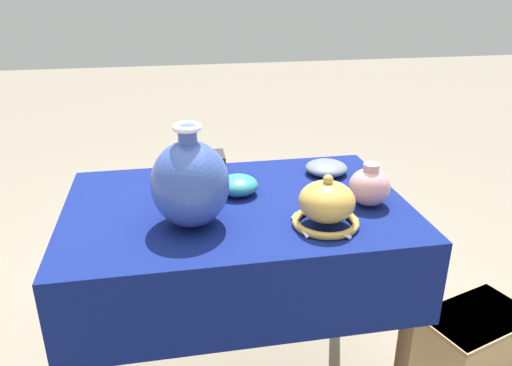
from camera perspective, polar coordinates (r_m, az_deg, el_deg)
The scene contains 8 objects.
display_table at distance 1.60m, azimuth -2.11°, elevation -5.34°, with size 1.07×0.71×0.76m.
vase_tall_bulbous at distance 1.40m, azimuth -7.53°, elevation -0.01°, with size 0.22×0.22×0.30m.
vase_dome_bell at distance 1.42m, azimuth 8.06°, elevation -2.59°, with size 0.20×0.20×0.16m.
mosaic_tile_box at distance 1.75m, azimuth -5.49°, elevation 1.95°, with size 0.12×0.12×0.09m.
bowl_shallow_slate at distance 1.80m, azimuth 8.04°, elevation 1.74°, with size 0.15×0.15×0.05m, color slate.
bowl_shallow_teal at distance 1.62m, azimuth -2.07°, elevation -0.24°, with size 0.13×0.13×0.06m, color teal.
jar_round_rose at distance 1.57m, azimuth 12.83°, elevation -0.40°, with size 0.13×0.13×0.13m.
wooden_crate at distance 2.14m, azimuth 23.48°, elevation -16.27°, with size 0.47×0.37×0.26m.
Camera 1 is at (-0.20, -1.41, 1.43)m, focal length 35.00 mm.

